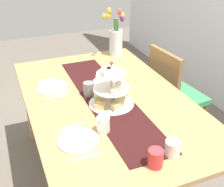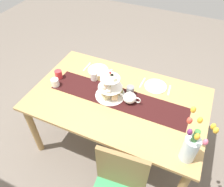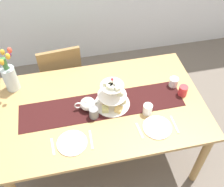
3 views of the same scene
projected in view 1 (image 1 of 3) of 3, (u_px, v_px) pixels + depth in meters
name	position (u px, v px, depth m)	size (l,w,h in m)	color
ground_plane	(108.00, 180.00, 2.40)	(8.00, 8.00, 0.00)	#6B6056
dining_table	(107.00, 110.00, 2.08)	(1.73, 1.06, 0.77)	tan
chair_left	(173.00, 92.00, 2.66)	(0.46, 0.46, 0.91)	olive
table_runner	(107.00, 98.00, 2.03)	(1.39, 0.30, 0.00)	black
tiered_cake_stand	(111.00, 92.00, 1.92)	(0.30, 0.30, 0.30)	beige
teapot	(101.00, 83.00, 2.10)	(0.24, 0.13, 0.14)	white
tulip_vase	(116.00, 38.00, 2.68)	(0.21, 0.20, 0.46)	silver
cream_jug	(172.00, 148.00, 1.50)	(0.08, 0.08, 0.09)	white
dinner_plate_left	(52.00, 87.00, 2.16)	(0.23, 0.23, 0.01)	white
fork_left	(48.00, 80.00, 2.28)	(0.02, 0.15, 0.01)	silver
knife_left	(57.00, 97.00, 2.05)	(0.01, 0.17, 0.01)	silver
dinner_plate_right	(78.00, 140.00, 1.61)	(0.23, 0.23, 0.01)	white
fork_right	(71.00, 126.00, 1.73)	(0.02, 0.15, 0.01)	silver
knife_right	(86.00, 157.00, 1.50)	(0.01, 0.17, 0.01)	silver
mug_grey	(89.00, 89.00, 2.04)	(0.08, 0.08, 0.10)	slate
mug_white_text	(103.00, 124.00, 1.67)	(0.08, 0.08, 0.10)	white
mug_orange	(155.00, 158.00, 1.42)	(0.08, 0.08, 0.10)	red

